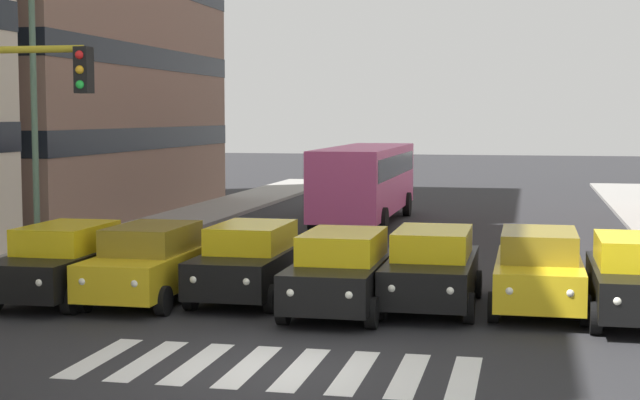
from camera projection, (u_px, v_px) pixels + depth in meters
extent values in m
plane|color=#262628|center=(275.00, 368.00, 16.15)|extent=(180.00, 180.00, 0.00)
cube|color=black|center=(36.00, 138.00, 40.99)|extent=(10.92, 18.53, 0.90)
cube|color=black|center=(34.00, 60.00, 40.71)|extent=(10.92, 18.53, 0.90)
cube|color=silver|center=(464.00, 378.00, 15.49)|extent=(0.45, 2.80, 0.01)
cube|color=silver|center=(409.00, 375.00, 15.68)|extent=(0.45, 2.80, 0.01)
cube|color=silver|center=(354.00, 372.00, 15.87)|extent=(0.45, 2.80, 0.01)
cube|color=silver|center=(301.00, 369.00, 16.06)|extent=(0.45, 2.80, 0.01)
cube|color=silver|center=(249.00, 366.00, 16.25)|extent=(0.45, 2.80, 0.01)
cube|color=silver|center=(198.00, 363.00, 16.44)|extent=(0.45, 2.80, 0.01)
cube|color=silver|center=(148.00, 360.00, 16.63)|extent=(0.45, 2.80, 0.01)
cube|color=silver|center=(100.00, 357.00, 16.82)|extent=(0.45, 2.80, 0.01)
cube|color=black|center=(637.00, 286.00, 19.78)|extent=(1.80, 4.40, 0.80)
cube|color=yellow|center=(637.00, 251.00, 19.91)|extent=(1.58, 2.46, 0.60)
cylinder|color=black|center=(596.00, 318.00, 18.59)|extent=(0.22, 0.64, 0.64)
cylinder|color=black|center=(587.00, 291.00, 21.41)|extent=(0.22, 0.64, 0.64)
sphere|color=white|center=(617.00, 301.00, 17.80)|extent=(0.18, 0.18, 0.18)
cube|color=gold|center=(539.00, 278.00, 20.82)|extent=(1.80, 4.40, 0.80)
cube|color=olive|center=(539.00, 244.00, 20.95)|extent=(1.58, 2.46, 0.60)
cylinder|color=black|center=(585.00, 311.00, 19.25)|extent=(0.22, 0.64, 0.64)
cylinder|color=black|center=(493.00, 307.00, 19.63)|extent=(0.22, 0.64, 0.64)
cylinder|color=black|center=(578.00, 286.00, 22.08)|extent=(0.22, 0.64, 0.64)
cylinder|color=black|center=(498.00, 283.00, 22.46)|extent=(0.22, 0.64, 0.64)
sphere|color=white|center=(570.00, 293.00, 18.60)|extent=(0.18, 0.18, 0.18)
sphere|color=white|center=(509.00, 291.00, 18.84)|extent=(0.18, 0.18, 0.18)
cube|color=black|center=(432.00, 276.00, 21.09)|extent=(1.80, 4.40, 0.80)
cube|color=yellow|center=(433.00, 243.00, 21.22)|extent=(1.58, 2.46, 0.60)
cylinder|color=black|center=(469.00, 308.00, 19.52)|extent=(0.22, 0.64, 0.64)
cylinder|color=black|center=(381.00, 305.00, 19.90)|extent=(0.22, 0.64, 0.64)
cylinder|color=black|center=(477.00, 284.00, 22.35)|extent=(0.22, 0.64, 0.64)
cylinder|color=black|center=(399.00, 281.00, 22.73)|extent=(0.22, 0.64, 0.64)
sphere|color=white|center=(450.00, 290.00, 18.87)|extent=(0.18, 0.18, 0.18)
sphere|color=white|center=(392.00, 288.00, 19.11)|extent=(0.18, 0.18, 0.18)
cube|color=black|center=(341.00, 279.00, 20.63)|extent=(1.80, 4.40, 0.80)
cube|color=yellow|center=(343.00, 245.00, 20.77)|extent=(1.58, 2.46, 0.60)
cylinder|color=black|center=(372.00, 313.00, 19.07)|extent=(0.22, 0.64, 0.64)
cylinder|color=black|center=(284.00, 309.00, 19.44)|extent=(0.22, 0.64, 0.64)
cylinder|color=black|center=(392.00, 287.00, 21.89)|extent=(0.22, 0.64, 0.64)
cylinder|color=black|center=(315.00, 285.00, 22.27)|extent=(0.22, 0.64, 0.64)
sphere|color=white|center=(349.00, 295.00, 18.41)|extent=(0.18, 0.18, 0.18)
sphere|color=white|center=(291.00, 292.00, 18.65)|extent=(0.18, 0.18, 0.18)
cube|color=black|center=(250.00, 268.00, 22.12)|extent=(1.80, 4.40, 0.80)
cube|color=yellow|center=(252.00, 237.00, 22.25)|extent=(1.58, 2.46, 0.60)
cylinder|color=black|center=(271.00, 299.00, 20.55)|extent=(0.22, 0.64, 0.64)
cylinder|color=black|center=(191.00, 295.00, 20.93)|extent=(0.22, 0.64, 0.64)
cylinder|color=black|center=(302.00, 277.00, 23.38)|extent=(0.22, 0.64, 0.64)
cylinder|color=black|center=(231.00, 274.00, 23.75)|extent=(0.22, 0.64, 0.64)
sphere|color=white|center=(247.00, 281.00, 19.89)|extent=(0.18, 0.18, 0.18)
sphere|color=white|center=(194.00, 279.00, 20.14)|extent=(0.18, 0.18, 0.18)
cube|color=gold|center=(149.00, 270.00, 21.88)|extent=(1.80, 4.40, 0.80)
cube|color=olive|center=(152.00, 238.00, 22.01)|extent=(1.58, 2.46, 0.60)
cylinder|color=black|center=(163.00, 301.00, 20.31)|extent=(0.22, 0.64, 0.64)
cylinder|color=black|center=(84.00, 297.00, 20.69)|extent=(0.22, 0.64, 0.64)
cylinder|color=black|center=(208.00, 278.00, 23.14)|extent=(0.22, 0.64, 0.64)
cylinder|color=black|center=(138.00, 276.00, 23.52)|extent=(0.22, 0.64, 0.64)
sphere|color=white|center=(135.00, 283.00, 19.66)|extent=(0.18, 0.18, 0.18)
sphere|color=white|center=(83.00, 281.00, 19.90)|extent=(0.18, 0.18, 0.18)
cube|color=black|center=(63.00, 269.00, 21.99)|extent=(1.80, 4.40, 0.80)
cube|color=yellow|center=(67.00, 238.00, 22.13)|extent=(1.58, 2.46, 0.60)
cylinder|color=black|center=(71.00, 300.00, 20.43)|extent=(0.22, 0.64, 0.64)
cylinder|color=black|center=(126.00, 277.00, 23.25)|extent=(0.22, 0.64, 0.64)
cylinder|color=black|center=(58.00, 275.00, 23.63)|extent=(0.22, 0.64, 0.64)
sphere|color=white|center=(40.00, 282.00, 19.77)|extent=(0.18, 0.18, 0.18)
cube|color=#DB5193|center=(366.00, 179.00, 37.65)|extent=(2.50, 10.50, 2.50)
cube|color=black|center=(366.00, 165.00, 37.61)|extent=(2.52, 9.87, 0.80)
cylinder|color=black|center=(383.00, 221.00, 33.92)|extent=(0.28, 1.00, 1.00)
cylinder|color=black|center=(314.00, 220.00, 34.45)|extent=(0.28, 1.00, 1.00)
cylinder|color=black|center=(407.00, 204.00, 40.57)|extent=(0.28, 1.00, 1.00)
cylinder|color=black|center=(349.00, 203.00, 41.09)|extent=(0.28, 1.00, 1.00)
cube|color=black|center=(84.00, 70.00, 15.86)|extent=(0.24, 0.28, 0.76)
sphere|color=red|center=(79.00, 55.00, 15.69)|extent=(0.14, 0.14, 0.14)
sphere|color=orange|center=(80.00, 70.00, 15.71)|extent=(0.14, 0.14, 0.14)
sphere|color=green|center=(80.00, 84.00, 15.73)|extent=(0.14, 0.14, 0.14)
cylinder|color=#4C6B56|center=(35.00, 123.00, 24.80)|extent=(0.16, 0.16, 7.71)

